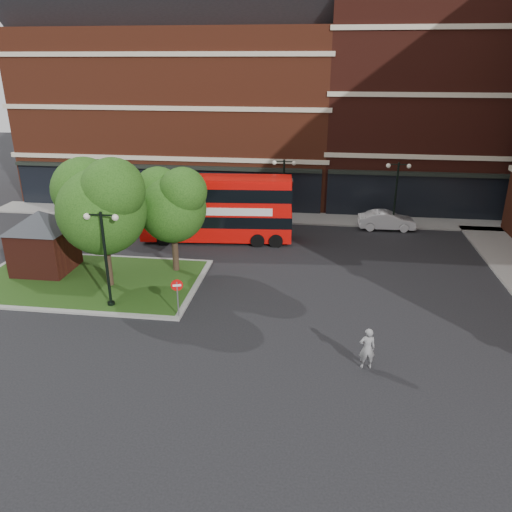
# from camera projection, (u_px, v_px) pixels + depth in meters

# --- Properties ---
(ground) EXTENTS (120.00, 120.00, 0.00)m
(ground) POSITION_uv_depth(u_px,v_px,m) (218.00, 316.00, 24.31)
(ground) COLOR black
(ground) RESTS_ON ground
(pavement_far) EXTENTS (44.00, 3.00, 0.12)m
(pavement_far) POSITION_uv_depth(u_px,v_px,m) (260.00, 217.00, 39.51)
(pavement_far) COLOR slate
(pavement_far) RESTS_ON ground
(terrace_far_left) EXTENTS (26.00, 12.00, 14.00)m
(terrace_far_left) POSITION_uv_depth(u_px,v_px,m) (182.00, 115.00, 44.86)
(terrace_far_left) COLOR maroon
(terrace_far_left) RESTS_ON ground
(terrace_far_right) EXTENTS (18.00, 12.00, 16.00)m
(terrace_far_right) POSITION_uv_depth(u_px,v_px,m) (437.00, 106.00, 41.80)
(terrace_far_right) COLOR #471911
(terrace_far_right) RESTS_ON ground
(traffic_island) EXTENTS (12.60, 7.60, 0.15)m
(traffic_island) POSITION_uv_depth(u_px,v_px,m) (89.00, 281.00, 28.03)
(traffic_island) COLOR gray
(traffic_island) RESTS_ON ground
(kiosk) EXTENTS (6.51, 6.51, 3.60)m
(kiosk) POSITION_uv_depth(u_px,v_px,m) (42.00, 235.00, 28.50)
(kiosk) COLOR #471911
(kiosk) RESTS_ON traffic_island
(tree_island_west) EXTENTS (5.40, 4.71, 7.21)m
(tree_island_west) POSITION_uv_depth(u_px,v_px,m) (100.00, 202.00, 25.74)
(tree_island_west) COLOR #2D2116
(tree_island_west) RESTS_ON ground
(tree_island_east) EXTENTS (4.46, 3.90, 6.29)m
(tree_island_east) POSITION_uv_depth(u_px,v_px,m) (171.00, 202.00, 27.86)
(tree_island_east) COLOR #2D2116
(tree_island_east) RESTS_ON ground
(lamp_island) EXTENTS (1.72, 0.36, 5.00)m
(lamp_island) POSITION_uv_depth(u_px,v_px,m) (105.00, 255.00, 24.13)
(lamp_island) COLOR black
(lamp_island) RESTS_ON ground
(lamp_far_left) EXTENTS (1.72, 0.36, 5.00)m
(lamp_far_left) POSITION_uv_depth(u_px,v_px,m) (284.00, 189.00, 36.40)
(lamp_far_left) COLOR black
(lamp_far_left) RESTS_ON ground
(lamp_far_right) EXTENTS (1.72, 0.36, 5.00)m
(lamp_far_right) POSITION_uv_depth(u_px,v_px,m) (396.00, 193.00, 35.42)
(lamp_far_right) COLOR black
(lamp_far_right) RESTS_ON ground
(bus) EXTENTS (10.32, 3.16, 3.88)m
(bus) POSITION_uv_depth(u_px,v_px,m) (216.00, 205.00, 33.56)
(bus) COLOR red
(bus) RESTS_ON ground
(woman) EXTENTS (0.71, 0.52, 1.78)m
(woman) POSITION_uv_depth(u_px,v_px,m) (367.00, 348.00, 19.92)
(woman) COLOR gray
(woman) RESTS_ON ground
(car_silver) EXTENTS (3.65, 1.64, 1.22)m
(car_silver) POSITION_uv_depth(u_px,v_px,m) (228.00, 210.00, 39.15)
(car_silver) COLOR silver
(car_silver) RESTS_ON ground
(car_white) EXTENTS (4.16, 1.60, 1.35)m
(car_white) POSITION_uv_depth(u_px,v_px,m) (387.00, 220.00, 36.50)
(car_white) COLOR silver
(car_white) RESTS_ON ground
(no_entry_sign) EXTENTS (0.55, 0.22, 2.05)m
(no_entry_sign) POSITION_uv_depth(u_px,v_px,m) (177.00, 291.00, 23.54)
(no_entry_sign) COLOR slate
(no_entry_sign) RESTS_ON ground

